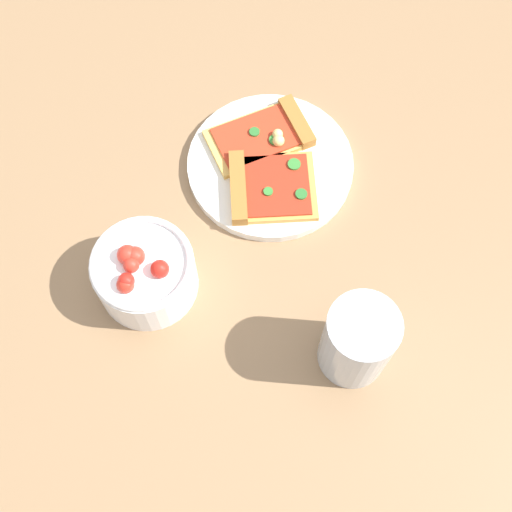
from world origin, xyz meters
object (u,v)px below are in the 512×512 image
(plate, at_px, (271,166))
(pizza_slice_near, at_px, (267,134))
(soda_glass, at_px, (357,342))
(pizza_slice_far, at_px, (265,187))
(salad_bowl, at_px, (145,273))

(plate, bearing_deg, pizza_slice_near, 57.33)
(soda_glass, bearing_deg, pizza_slice_near, 68.02)
(soda_glass, bearing_deg, pizza_slice_far, 74.67)
(salad_bowl, bearing_deg, pizza_slice_far, 1.11)
(soda_glass, bearing_deg, plate, 69.60)
(pizza_slice_far, bearing_deg, pizza_slice_near, 47.87)
(pizza_slice_far, bearing_deg, salad_bowl, -178.89)
(pizza_slice_far, bearing_deg, soda_glass, -105.33)
(salad_bowl, xyz_separation_m, soda_glass, (0.13, -0.23, 0.02))
(plate, relative_size, soda_glass, 1.86)
(plate, xyz_separation_m, pizza_slice_far, (-0.03, -0.03, 0.01))
(pizza_slice_far, distance_m, salad_bowl, 0.19)
(salad_bowl, distance_m, soda_glass, 0.26)
(soda_glass, bearing_deg, salad_bowl, 119.48)
(pizza_slice_far, relative_size, soda_glass, 1.25)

